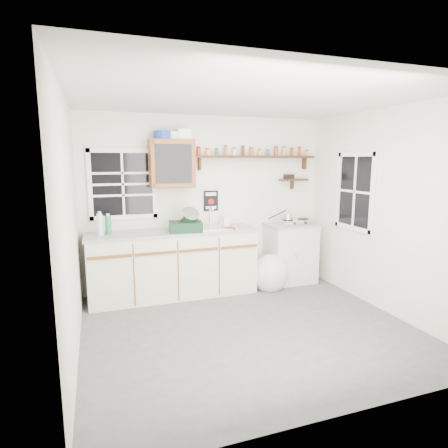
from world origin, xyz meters
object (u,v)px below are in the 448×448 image
(right_cabinet, at_px, (290,253))
(spice_shelf, at_px, (255,156))
(dish_rack, at_px, (187,224))
(hotplate, at_px, (295,221))
(main_cabinet, at_px, (174,263))
(upper_cabinet, at_px, (172,164))

(right_cabinet, relative_size, spice_shelf, 0.48)
(dish_rack, bearing_deg, right_cabinet, 13.43)
(spice_shelf, bearing_deg, hotplate, -19.25)
(spice_shelf, xyz_separation_m, dish_rack, (-1.13, -0.31, -0.91))
(dish_rack, height_order, hotplate, dish_rack)
(main_cabinet, bearing_deg, right_cabinet, 0.79)
(upper_cabinet, xyz_separation_m, hotplate, (1.86, -0.14, -0.88))
(right_cabinet, height_order, dish_rack, dish_rack)
(main_cabinet, relative_size, dish_rack, 4.71)
(main_cabinet, height_order, hotplate, hotplate)
(main_cabinet, bearing_deg, dish_rack, -29.83)
(upper_cabinet, bearing_deg, dish_rack, -60.55)
(right_cabinet, distance_m, hotplate, 0.49)
(right_cabinet, relative_size, dish_rack, 1.86)
(hotplate, bearing_deg, spice_shelf, 157.15)
(dish_rack, bearing_deg, spice_shelf, 24.52)
(upper_cabinet, distance_m, spice_shelf, 1.28)
(upper_cabinet, bearing_deg, main_cabinet, -103.68)
(main_cabinet, distance_m, dish_rack, 0.60)
(spice_shelf, bearing_deg, dish_rack, -164.64)
(right_cabinet, bearing_deg, upper_cabinet, 176.24)
(dish_rack, relative_size, hotplate, 0.88)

